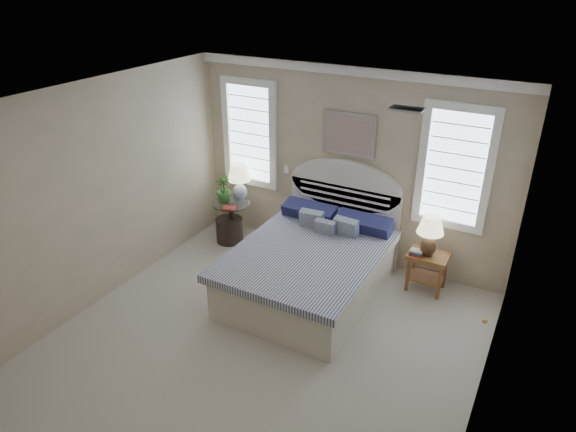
# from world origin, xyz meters

# --- Properties ---
(floor) EXTENTS (4.50, 5.00, 0.01)m
(floor) POSITION_xyz_m (0.00, 0.00, 0.00)
(floor) COLOR #B7B09C
(floor) RESTS_ON ground
(ceiling) EXTENTS (4.50, 5.00, 0.01)m
(ceiling) POSITION_xyz_m (0.00, 0.00, 2.70)
(ceiling) COLOR silver
(ceiling) RESTS_ON wall_back
(wall_back) EXTENTS (4.50, 0.02, 2.70)m
(wall_back) POSITION_xyz_m (0.00, 2.50, 1.35)
(wall_back) COLOR tan
(wall_back) RESTS_ON floor
(wall_left) EXTENTS (0.02, 5.00, 2.70)m
(wall_left) POSITION_xyz_m (-2.25, 0.00, 1.35)
(wall_left) COLOR tan
(wall_left) RESTS_ON floor
(wall_right) EXTENTS (0.02, 5.00, 2.70)m
(wall_right) POSITION_xyz_m (2.25, 0.00, 1.35)
(wall_right) COLOR tan
(wall_right) RESTS_ON floor
(crown_molding) EXTENTS (4.50, 0.08, 0.12)m
(crown_molding) POSITION_xyz_m (0.00, 2.46, 2.64)
(crown_molding) COLOR white
(crown_molding) RESTS_ON wall_back
(hvac_vent) EXTENTS (0.30, 0.20, 0.02)m
(hvac_vent) POSITION_xyz_m (1.20, 0.80, 2.68)
(hvac_vent) COLOR #B2B2B2
(hvac_vent) RESTS_ON ceiling
(switch_plate) EXTENTS (0.08, 0.01, 0.12)m
(switch_plate) POSITION_xyz_m (-0.95, 2.48, 1.15)
(switch_plate) COLOR white
(switch_plate) RESTS_ON wall_back
(window_left) EXTENTS (0.90, 0.06, 1.60)m
(window_left) POSITION_xyz_m (-1.55, 2.48, 1.60)
(window_left) COLOR silver
(window_left) RESTS_ON wall_back
(window_right) EXTENTS (0.90, 0.06, 1.60)m
(window_right) POSITION_xyz_m (1.40, 2.48, 1.60)
(window_right) COLOR silver
(window_right) RESTS_ON wall_back
(painting) EXTENTS (0.74, 0.04, 0.58)m
(painting) POSITION_xyz_m (0.00, 2.46, 1.82)
(painting) COLOR silver
(painting) RESTS_ON wall_back
(closet_door) EXTENTS (0.02, 1.80, 2.40)m
(closet_door) POSITION_xyz_m (2.23, 1.20, 1.20)
(closet_door) COLOR white
(closet_door) RESTS_ON floor
(bed) EXTENTS (1.72, 2.28, 1.47)m
(bed) POSITION_xyz_m (0.00, 1.46, 0.39)
(bed) COLOR beige
(bed) RESTS_ON floor
(side_table_left) EXTENTS (0.56, 0.56, 0.63)m
(side_table_left) POSITION_xyz_m (-1.65, 2.05, 0.39)
(side_table_left) COLOR black
(side_table_left) RESTS_ON floor
(nightstand_right) EXTENTS (0.50, 0.40, 0.53)m
(nightstand_right) POSITION_xyz_m (1.30, 2.15, 0.39)
(nightstand_right) COLOR #996432
(nightstand_right) RESTS_ON floor
(floor_pot) EXTENTS (0.53, 0.53, 0.37)m
(floor_pot) POSITION_xyz_m (-1.68, 2.01, 0.19)
(floor_pot) COLOR black
(floor_pot) RESTS_ON floor
(lamp_left) EXTENTS (0.44, 0.44, 0.57)m
(lamp_left) POSITION_xyz_m (-1.59, 2.20, 0.98)
(lamp_left) COLOR silver
(lamp_left) RESTS_ON side_table_left
(lamp_right) EXTENTS (0.37, 0.37, 0.54)m
(lamp_right) POSITION_xyz_m (1.28, 2.11, 0.86)
(lamp_right) COLOR black
(lamp_right) RESTS_ON nightstand_right
(potted_plant) EXTENTS (0.24, 0.24, 0.41)m
(potted_plant) POSITION_xyz_m (-1.76, 2.03, 0.83)
(potted_plant) COLOR #306F2C
(potted_plant) RESTS_ON side_table_left
(books_left) EXTENTS (0.22, 0.19, 0.03)m
(books_left) POSITION_xyz_m (-1.55, 1.86, 0.64)
(books_left) COLOR maroon
(books_left) RESTS_ON side_table_left
(books_right) EXTENTS (0.19, 0.15, 0.07)m
(books_right) POSITION_xyz_m (1.16, 2.05, 0.56)
(books_right) COLOR maroon
(books_right) RESTS_ON nightstand_right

